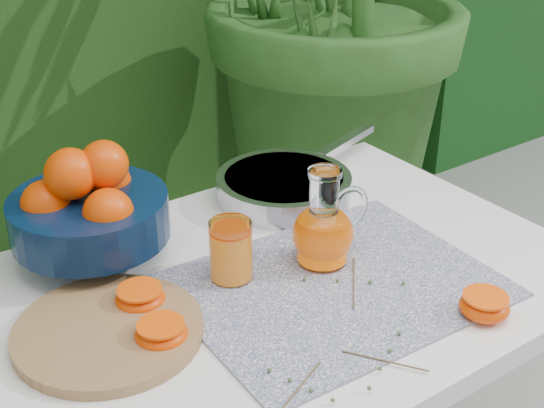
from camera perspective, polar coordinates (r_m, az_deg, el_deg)
white_table at (r=1.31m, az=0.51°, el=-8.54°), size 1.00×0.70×0.75m
placemat at (r=1.24m, az=4.80°, el=-6.16°), size 0.52×0.41×0.00m
cutting_board at (r=1.16m, az=-12.21°, el=-9.34°), size 0.36×0.36×0.02m
fruit_bowl at (r=1.31m, az=-13.72°, el=-0.24°), size 0.30×0.30×0.21m
juice_pitcher at (r=1.27m, az=3.93°, el=-2.01°), size 0.15×0.11×0.17m
juice_tumbler at (r=1.23m, az=-3.12°, el=-3.62°), size 0.09×0.09×0.10m
saute_pan at (r=1.51m, az=0.99°, el=1.44°), size 0.49×0.34×0.05m
orange_halves at (r=1.15m, az=-0.67°, el=-8.15°), size 0.54×0.42×0.04m
thyme_sprigs at (r=1.13m, az=5.76°, el=-9.88°), size 0.34×0.28×0.01m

